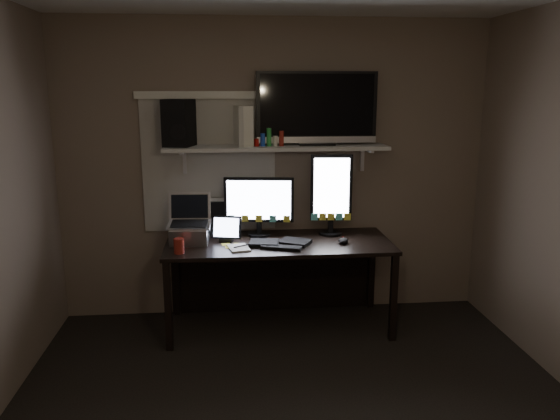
{
  "coord_description": "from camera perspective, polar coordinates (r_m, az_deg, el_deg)",
  "views": [
    {
      "loc": [
        -0.4,
        -2.77,
        1.95
      ],
      "look_at": [
        -0.01,
        1.25,
        1.03
      ],
      "focal_mm": 35.0,
      "sensor_mm": 36.0,
      "label": 1
    }
  ],
  "objects": [
    {
      "name": "game_console",
      "position": [
        4.43,
        -3.86,
        8.77
      ],
      "size": [
        0.15,
        0.28,
        0.32
      ],
      "primitive_type": "cube",
      "rotation": [
        0.0,
        0.0,
        0.28
      ],
      "color": "beige",
      "rests_on": "wall_shelf"
    },
    {
      "name": "tv",
      "position": [
        4.48,
        3.85,
        10.53
      ],
      "size": [
        0.98,
        0.19,
        0.58
      ],
      "primitive_type": "cube",
      "rotation": [
        0.0,
        0.0,
        -0.01
      ],
      "color": "black",
      "rests_on": "wall_shelf"
    },
    {
      "name": "wall_shelf",
      "position": [
        4.44,
        -0.38,
        6.55
      ],
      "size": [
        1.8,
        0.35,
        0.03
      ],
      "primitive_type": "cube",
      "color": "#B7B6B1",
      "rests_on": "back_wall"
    },
    {
      "name": "file_sorter",
      "position": [
        4.62,
        -6.69,
        -0.65
      ],
      "size": [
        0.24,
        0.13,
        0.3
      ],
      "primitive_type": "cube",
      "rotation": [
        0.0,
        0.0,
        -0.09
      ],
      "color": "black",
      "rests_on": "desk"
    },
    {
      "name": "cup",
      "position": [
        4.14,
        -10.51,
        -3.7
      ],
      "size": [
        0.09,
        0.09,
        0.11
      ],
      "primitive_type": "cylinder",
      "rotation": [
        0.0,
        0.0,
        -0.17
      ],
      "color": "maroon",
      "rests_on": "desk"
    },
    {
      "name": "sticky_notes",
      "position": [
        4.25,
        -4.34,
        -3.86
      ],
      "size": [
        0.32,
        0.27,
        0.0
      ],
      "primitive_type": null,
      "rotation": [
        0.0,
        0.0,
        0.23
      ],
      "color": "yellow",
      "rests_on": "desk"
    },
    {
      "name": "mouse",
      "position": [
        4.37,
        6.64,
        -3.19
      ],
      "size": [
        0.11,
        0.13,
        0.04
      ],
      "primitive_type": "ellipsoid",
      "rotation": [
        0.0,
        0.0,
        -0.32
      ],
      "color": "black",
      "rests_on": "desk"
    },
    {
      "name": "monitor_portrait",
      "position": [
        4.54,
        5.37,
        1.65
      ],
      "size": [
        0.35,
        0.1,
        0.69
      ],
      "primitive_type": "cube",
      "rotation": [
        0.0,
        0.0,
        -0.09
      ],
      "color": "black",
      "rests_on": "desk"
    },
    {
      "name": "bottles",
      "position": [
        4.38,
        -1.15,
        7.63
      ],
      "size": [
        0.24,
        0.11,
        0.15
      ],
      "primitive_type": null,
      "rotation": [
        0.0,
        0.0,
        0.25
      ],
      "color": "#A50F0C",
      "rests_on": "wall_shelf"
    },
    {
      "name": "keyboard",
      "position": [
        4.31,
        -0.04,
        -3.42
      ],
      "size": [
        0.52,
        0.34,
        0.03
      ],
      "primitive_type": "cube",
      "rotation": [
        0.0,
        0.0,
        -0.34
      ],
      "color": "black",
      "rests_on": "desk"
    },
    {
      "name": "window_blinds",
      "position": [
        4.6,
        -7.42,
        4.6
      ],
      "size": [
        1.1,
        0.02,
        1.1
      ],
      "primitive_type": "cube",
      "color": "beige",
      "rests_on": "back_wall"
    },
    {
      "name": "back_wall",
      "position": [
        4.64,
        -0.57,
        4.15
      ],
      "size": [
        3.6,
        0.0,
        3.6
      ],
      "primitive_type": "plane",
      "rotation": [
        1.57,
        0.0,
        0.0
      ],
      "color": "#6C5C4D",
      "rests_on": "floor"
    },
    {
      "name": "speaker",
      "position": [
        4.45,
        -10.51,
        8.94
      ],
      "size": [
        0.26,
        0.29,
        0.37
      ],
      "primitive_type": "cube",
      "rotation": [
        0.0,
        0.0,
        -0.3
      ],
      "color": "black",
      "rests_on": "wall_shelf"
    },
    {
      "name": "monitor_landscape",
      "position": [
        4.51,
        -2.21,
        0.42
      ],
      "size": [
        0.58,
        0.14,
        0.5
      ],
      "primitive_type": "cube",
      "rotation": [
        0.0,
        0.0,
        -0.13
      ],
      "color": "black",
      "rests_on": "desk"
    },
    {
      "name": "desk",
      "position": [
        4.55,
        -0.27,
        -5.04
      ],
      "size": [
        1.8,
        0.75,
        0.73
      ],
      "color": "black",
      "rests_on": "floor"
    },
    {
      "name": "laptop",
      "position": [
        4.36,
        -9.48,
        -1.03
      ],
      "size": [
        0.35,
        0.29,
        0.38
      ],
      "primitive_type": "cube",
      "rotation": [
        0.0,
        0.0,
        -0.06
      ],
      "color": "silver",
      "rests_on": "desk"
    },
    {
      "name": "notepad",
      "position": [
        4.21,
        -4.33,
        -3.97
      ],
      "size": [
        0.19,
        0.23,
        0.01
      ],
      "primitive_type": "cube",
      "rotation": [
        0.0,
        0.0,
        0.21
      ],
      "color": "silver",
      "rests_on": "desk"
    },
    {
      "name": "tablet",
      "position": [
        4.38,
        -5.64,
        -1.96
      ],
      "size": [
        0.26,
        0.16,
        0.21
      ],
      "primitive_type": "cube",
      "rotation": [
        0.0,
        0.0,
        -0.26
      ],
      "color": "black",
      "rests_on": "desk"
    }
  ]
}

